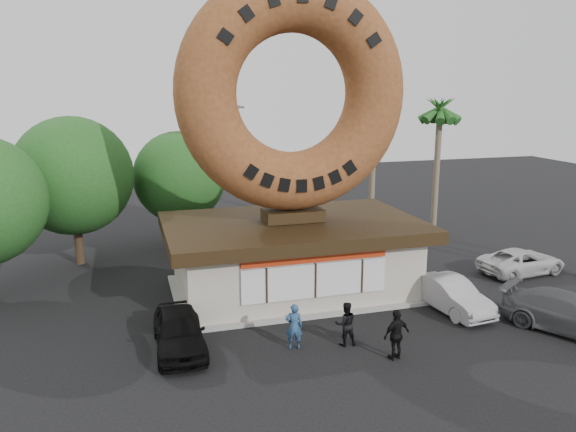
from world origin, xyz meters
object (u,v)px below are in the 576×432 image
at_px(person_left, 294,326).
at_px(person_center, 346,324).
at_px(person_right, 396,335).
at_px(donut_shop, 293,254).
at_px(car_grey, 571,314).
at_px(car_black, 179,331).
at_px(car_silver, 451,295).
at_px(car_white, 522,261).
at_px(giant_donut, 293,94).
at_px(street_lamp, 214,165).

bearing_deg(person_left, person_center, -175.67).
distance_m(person_left, person_right, 3.55).
xyz_separation_m(person_left, person_center, (1.84, -0.27, -0.02)).
bearing_deg(donut_shop, car_grey, -38.86).
bearing_deg(car_black, car_grey, -9.86).
relative_size(person_left, car_grey, 0.33).
height_order(person_left, car_black, person_left).
xyz_separation_m(car_silver, car_white, (5.97, 3.11, -0.06)).
relative_size(donut_shop, person_left, 6.72).
bearing_deg(car_silver, giant_donut, 138.26).
bearing_deg(donut_shop, person_right, -78.32).
height_order(person_right, car_grey, person_right).
height_order(person_left, car_silver, person_left).
relative_size(car_black, car_silver, 1.02).
xyz_separation_m(street_lamp, car_grey, (10.64, -17.10, -3.76)).
bearing_deg(car_grey, person_left, 139.59).
relative_size(person_right, car_white, 0.40).
distance_m(giant_donut, car_grey, 13.87).
distance_m(giant_donut, person_center, 9.80).
bearing_deg(person_right, car_grey, 167.41).
relative_size(donut_shop, person_right, 6.28).
bearing_deg(car_white, donut_shop, 78.49).
bearing_deg(car_white, car_grey, 148.52).
xyz_separation_m(street_lamp, person_center, (2.09, -15.72, -3.67)).
relative_size(street_lamp, person_left, 4.80).
xyz_separation_m(person_left, car_white, (13.19, 4.58, -0.21)).
height_order(giant_donut, person_right, giant_donut).
relative_size(person_left, person_right, 0.93).
bearing_deg(street_lamp, giant_donut, -79.49).
relative_size(giant_donut, car_white, 2.23).
bearing_deg(giant_donut, car_white, -4.27).
bearing_deg(street_lamp, car_silver, -61.87).
height_order(person_left, person_center, person_left).
distance_m(donut_shop, person_left, 5.73).
bearing_deg(car_white, street_lamp, 43.72).
xyz_separation_m(person_left, person_right, (3.09, -1.75, 0.06)).
xyz_separation_m(person_center, car_grey, (8.55, -1.38, -0.08)).
xyz_separation_m(street_lamp, car_black, (-3.66, -14.41, -3.76)).
height_order(street_lamp, car_white, street_lamp).
bearing_deg(street_lamp, car_white, -38.95).
height_order(person_center, person_right, person_right).
height_order(car_black, car_grey, car_grey).
distance_m(person_center, person_right, 1.93).
xyz_separation_m(giant_donut, car_black, (-5.51, -4.41, -8.05)).
bearing_deg(street_lamp, person_center, -82.41).
bearing_deg(person_center, car_black, -6.38).
bearing_deg(person_right, person_left, -42.92).
bearing_deg(donut_shop, person_center, -87.60).
bearing_deg(person_center, car_grey, 177.25).
bearing_deg(giant_donut, person_right, -78.34).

